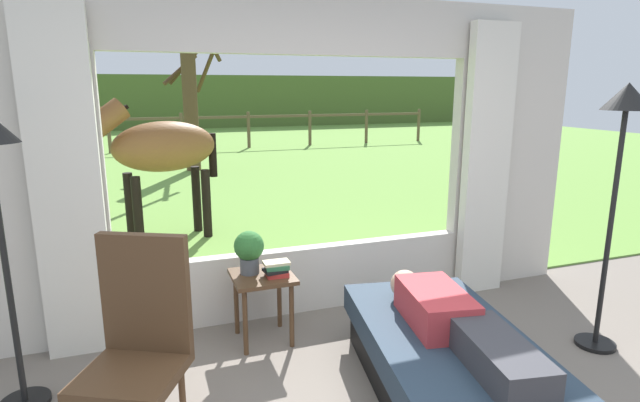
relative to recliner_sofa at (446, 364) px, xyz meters
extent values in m
cube|color=beige|center=(-2.47, 1.48, 1.06)|extent=(1.15, 0.12, 2.55)
cube|color=beige|center=(1.58, 1.48, 1.06)|extent=(1.15, 0.12, 2.55)
cube|color=beige|center=(-0.45, 1.48, 0.06)|extent=(2.90, 0.12, 0.55)
cube|color=beige|center=(-0.45, 1.48, 2.11)|extent=(2.90, 0.12, 0.45)
cube|color=silver|center=(-2.14, 1.34, 0.98)|extent=(0.44, 0.10, 2.40)
cube|color=silver|center=(1.24, 1.34, 0.98)|extent=(0.44, 0.10, 2.40)
cube|color=olive|center=(-0.45, 12.38, -0.21)|extent=(36.00, 21.68, 0.02)
cube|color=#4A622B|center=(-0.45, 22.22, 0.98)|extent=(36.00, 2.00, 2.40)
cube|color=black|center=(0.00, 0.00, -0.10)|extent=(1.09, 1.68, 0.24)
cube|color=#233342|center=(0.00, 0.00, 0.11)|extent=(1.18, 1.83, 0.18)
cube|color=#B23338|center=(0.00, 0.15, 0.31)|extent=(0.44, 0.65, 0.22)
cube|color=#333338|center=(0.00, -0.44, 0.29)|extent=(0.39, 0.72, 0.18)
sphere|color=tan|center=(0.00, 0.53, 0.31)|extent=(0.20, 0.20, 0.20)
cube|color=#4C331E|center=(-1.78, 0.13, 0.22)|extent=(0.65, 0.65, 0.06)
cube|color=#4C331E|center=(-1.68, 0.32, 0.56)|extent=(0.45, 0.27, 0.68)
cylinder|color=#4C331E|center=(-1.86, 0.37, 0.02)|extent=(0.04, 0.04, 0.38)
cylinder|color=#4C331E|center=(-1.54, 0.21, 0.02)|extent=(0.04, 0.04, 0.38)
cube|color=#4C331E|center=(-0.88, 1.07, 0.29)|extent=(0.44, 0.44, 0.03)
cylinder|color=#4C331E|center=(-1.05, 0.90, 0.03)|extent=(0.04, 0.04, 0.49)
cylinder|color=#4C331E|center=(-0.71, 0.90, 0.03)|extent=(0.04, 0.04, 0.49)
cylinder|color=#4C331E|center=(-1.05, 1.24, 0.03)|extent=(0.04, 0.04, 0.49)
cylinder|color=#4C331E|center=(-0.71, 1.24, 0.03)|extent=(0.04, 0.04, 0.49)
cylinder|color=#4C5156|center=(-0.96, 1.13, 0.36)|extent=(0.14, 0.14, 0.12)
sphere|color=#2D6B2D|center=(-0.96, 1.13, 0.51)|extent=(0.22, 0.22, 0.22)
cube|color=#B22D28|center=(-0.78, 1.01, 0.32)|extent=(0.16, 0.14, 0.03)
cube|color=black|center=(-0.80, 1.01, 0.35)|extent=(0.17, 0.15, 0.02)
cube|color=#337247|center=(-0.78, 1.01, 0.37)|extent=(0.18, 0.13, 0.03)
cube|color=beige|center=(-0.78, 1.02, 0.40)|extent=(0.19, 0.12, 0.02)
cylinder|color=black|center=(-2.42, 0.78, -0.20)|extent=(0.28, 0.28, 0.03)
cylinder|color=black|center=(-2.42, 0.78, 0.57)|extent=(0.04, 0.04, 1.57)
cylinder|color=black|center=(1.40, 0.16, -0.20)|extent=(0.28, 0.28, 0.03)
cylinder|color=black|center=(1.40, 0.16, 0.64)|extent=(0.04, 0.04, 1.71)
cone|color=black|center=(1.40, 0.16, 1.58)|extent=(0.32, 0.32, 0.18)
ellipsoid|color=brown|center=(-1.37, 3.92, 0.95)|extent=(1.35, 0.88, 0.60)
cylinder|color=brown|center=(-2.03, 3.73, 1.26)|extent=(0.65, 0.41, 0.53)
ellipsoid|color=brown|center=(-2.26, 3.67, 1.41)|extent=(0.52, 0.32, 0.24)
cube|color=black|center=(-1.95, 3.76, 1.29)|extent=(0.43, 0.19, 0.32)
cylinder|color=black|center=(-0.79, 4.08, 0.80)|extent=(0.12, 0.12, 0.55)
cylinder|color=black|center=(-1.73, 3.65, 0.23)|extent=(0.11, 0.11, 0.85)
cylinder|color=black|center=(-1.82, 3.96, 0.23)|extent=(0.11, 0.11, 0.85)
cylinder|color=black|center=(-0.92, 3.88, 0.23)|extent=(0.11, 0.11, 0.85)
cylinder|color=black|center=(-1.01, 4.19, 0.23)|extent=(0.11, 0.11, 0.85)
cylinder|color=#4C3823|center=(-0.53, 9.26, 1.19)|extent=(0.32, 0.32, 2.77)
cylinder|color=#47331E|center=(-0.68, 9.59, 2.02)|extent=(0.83, 0.44, 0.70)
cylinder|color=#47331E|center=(-0.55, 9.65, 2.13)|extent=(0.81, 0.13, 0.88)
cylinder|color=#47331E|center=(-0.16, 8.94, 2.73)|extent=(0.75, 0.86, 1.08)
cylinder|color=#47331E|center=(-0.09, 9.48, 2.09)|extent=(0.50, 0.89, 1.15)
cylinder|color=brown|center=(-4.45, 13.12, 0.35)|extent=(0.10, 0.10, 1.10)
cylinder|color=brown|center=(-2.45, 13.12, 0.35)|extent=(0.10, 0.10, 1.10)
cylinder|color=brown|center=(-0.45, 13.12, 0.35)|extent=(0.10, 0.10, 1.10)
cylinder|color=brown|center=(1.55, 13.12, 0.35)|extent=(0.10, 0.10, 1.10)
cylinder|color=brown|center=(3.55, 13.12, 0.35)|extent=(0.10, 0.10, 1.10)
cylinder|color=brown|center=(5.55, 13.12, 0.35)|extent=(0.10, 0.10, 1.10)
cylinder|color=brown|center=(7.55, 13.12, 0.35)|extent=(0.10, 0.10, 1.10)
cube|color=brown|center=(-0.45, 13.12, 0.75)|extent=(16.00, 0.06, 0.08)
camera|label=1|loc=(-1.65, -2.34, 1.64)|focal=28.23mm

